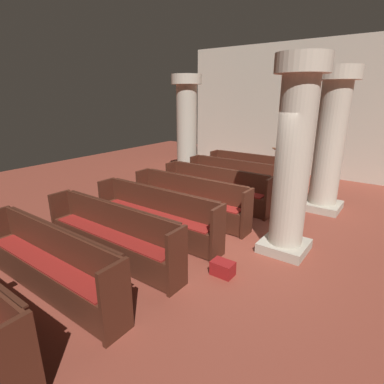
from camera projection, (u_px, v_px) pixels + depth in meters
name	position (u px, v px, depth m)	size (l,w,h in m)	color
ground_plane	(229.00, 235.00, 6.28)	(19.20, 19.20, 0.00)	brown
back_wall	(320.00, 111.00, 10.27)	(10.00, 0.16, 4.50)	beige
pew_row_0	(254.00, 170.00, 9.53)	(2.95, 0.46, 0.98)	#4C2316
pew_row_1	(237.00, 177.00, 8.66)	(2.95, 0.46, 0.98)	#4C2316
pew_row_2	(216.00, 187.00, 7.79)	(2.95, 0.47, 0.98)	#4C2316
pew_row_3	(190.00, 198.00, 6.92)	(2.95, 0.46, 0.98)	#4C2316
pew_row_4	(156.00, 213.00, 6.05)	(2.95, 0.46, 0.98)	#4C2316
pew_row_5	(112.00, 233.00, 5.18)	(2.95, 0.47, 0.98)	#4C2316
pew_row_6	(49.00, 261.00, 4.31)	(2.95, 0.46, 0.98)	#4C2316
pillar_aisle_side	(330.00, 139.00, 7.18)	(0.96, 0.96, 3.38)	#B6AD9A
pillar_far_side	(187.00, 127.00, 10.02)	(0.96, 0.96, 3.38)	#B6AD9A
pillar_aisle_rear	(293.00, 157.00, 5.13)	(0.87, 0.87, 3.38)	#B6AD9A
lectern	(279.00, 166.00, 10.34)	(0.48, 0.45, 1.08)	brown
kneeler_box_red	(223.00, 268.00, 4.86)	(0.36, 0.24, 0.23)	maroon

